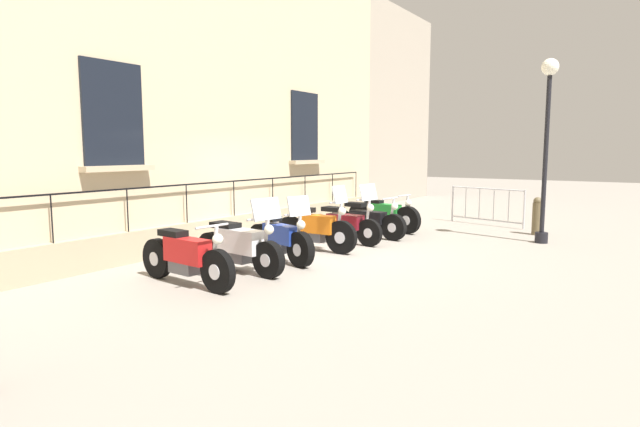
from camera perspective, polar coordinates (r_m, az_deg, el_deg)
ground_plane at (r=10.89m, az=-1.02°, el=-4.10°), size 60.00×60.00×0.00m
building_facade at (r=12.44m, az=-11.12°, el=15.81°), size 0.82×13.54×8.26m
motorcycle_red at (r=8.34m, az=-14.42°, el=-4.72°), size 2.15×0.60×1.00m
motorcycle_white at (r=9.05m, az=-8.81°, el=-3.58°), size 2.08×0.73×1.32m
motorcycle_blue at (r=9.81m, az=-4.39°, el=-2.85°), size 1.90×0.79×1.28m
motorcycle_orange at (r=10.81m, az=-0.41°, el=-1.75°), size 1.94×0.56×1.38m
motorcycle_maroon at (r=11.72m, az=2.68°, el=-1.18°), size 2.00×0.71×1.36m
motorcycle_black at (r=12.56m, az=5.12°, el=-0.82°), size 2.15×0.68×1.00m
motorcycle_green at (r=13.56m, az=6.96°, el=-0.18°), size 2.16×0.64×0.98m
lamppost at (r=12.67m, az=23.56°, el=8.33°), size 0.37×0.37×4.07m
crowd_barrier at (r=15.26m, az=17.74°, el=0.90°), size 2.18×0.61×1.05m
bollard at (r=13.93m, az=22.63°, el=-0.25°), size 0.22×0.22×0.94m
distant_building at (r=21.58m, az=4.35°, el=11.49°), size 3.02×7.34×7.61m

